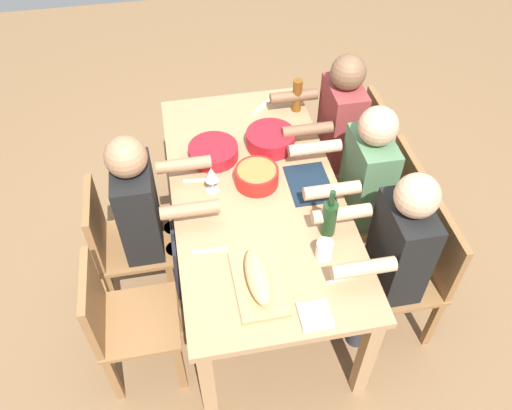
{
  "coord_description": "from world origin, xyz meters",
  "views": [
    {
      "loc": [
        1.97,
        -0.37,
        2.76
      ],
      "look_at": [
        0.0,
        0.0,
        0.63
      ],
      "focal_mm": 36.54,
      "sensor_mm": 36.0,
      "label": 1
    }
  ],
  "objects_px": {
    "chair_far_center": "(383,204)",
    "serving_bowl_salad": "(213,151)",
    "chair_far_left": "(357,150)",
    "serving_bowl_greens": "(271,138)",
    "chair_far_right": "(416,272)",
    "dining_table": "(256,201)",
    "diner_far_right": "(392,252)",
    "wine_bottle": "(329,218)",
    "cup_far_right": "(324,250)",
    "wine_glass": "(211,175)",
    "bread_loaf": "(258,276)",
    "diner_near_center": "(147,211)",
    "diner_far_center": "(359,183)",
    "diner_far_left": "(334,128)",
    "chair_near_right": "(121,319)",
    "beer_bottle": "(297,96)",
    "chair_near_center": "(120,241)",
    "napkin_stack": "(315,315)",
    "cutting_board": "(258,283)",
    "serving_bowl_fruit": "(257,176)"
  },
  "relations": [
    {
      "from": "chair_far_center",
      "to": "serving_bowl_salad",
      "type": "height_order",
      "value": "chair_far_center"
    },
    {
      "from": "chair_far_left",
      "to": "serving_bowl_greens",
      "type": "relative_size",
      "value": 2.94
    },
    {
      "from": "chair_far_right",
      "to": "chair_far_center",
      "type": "xyz_separation_m",
      "value": [
        -0.51,
        0.0,
        0.0
      ]
    },
    {
      "from": "dining_table",
      "to": "diner_far_right",
      "type": "height_order",
      "value": "diner_far_right"
    },
    {
      "from": "wine_bottle",
      "to": "cup_far_right",
      "type": "xyz_separation_m",
      "value": [
        0.15,
        -0.06,
        -0.06
      ]
    },
    {
      "from": "diner_far_right",
      "to": "cup_far_right",
      "type": "bearing_deg",
      "value": -91.07
    },
    {
      "from": "wine_glass",
      "to": "bread_loaf",
      "type": "bearing_deg",
      "value": 11.04
    },
    {
      "from": "diner_near_center",
      "to": "diner_far_center",
      "type": "xyz_separation_m",
      "value": [
        -0.0,
        1.19,
        0.0
      ]
    },
    {
      "from": "diner_far_left",
      "to": "serving_bowl_salad",
      "type": "bearing_deg",
      "value": -76.79
    },
    {
      "from": "chair_near_right",
      "to": "beer_bottle",
      "type": "relative_size",
      "value": 3.86
    },
    {
      "from": "chair_far_left",
      "to": "chair_near_center",
      "type": "height_order",
      "value": "same"
    },
    {
      "from": "diner_near_center",
      "to": "wine_bottle",
      "type": "bearing_deg",
      "value": 68.56
    },
    {
      "from": "diner_far_left",
      "to": "beer_bottle",
      "type": "xyz_separation_m",
      "value": [
        -0.17,
        -0.21,
        0.15
      ]
    },
    {
      "from": "dining_table",
      "to": "napkin_stack",
      "type": "bearing_deg",
      "value": 7.73
    },
    {
      "from": "cup_far_right",
      "to": "napkin_stack",
      "type": "bearing_deg",
      "value": -21.99
    },
    {
      "from": "cutting_board",
      "to": "wine_bottle",
      "type": "relative_size",
      "value": 1.38
    },
    {
      "from": "chair_near_center",
      "to": "wine_bottle",
      "type": "distance_m",
      "value": 1.2
    },
    {
      "from": "serving_bowl_salad",
      "to": "cutting_board",
      "type": "bearing_deg",
      "value": 5.3
    },
    {
      "from": "chair_near_right",
      "to": "cutting_board",
      "type": "relative_size",
      "value": 2.12
    },
    {
      "from": "serving_bowl_greens",
      "to": "diner_near_center",
      "type": "bearing_deg",
      "value": -64.38
    },
    {
      "from": "chair_far_left",
      "to": "diner_far_right",
      "type": "height_order",
      "value": "diner_far_right"
    },
    {
      "from": "serving_bowl_fruit",
      "to": "wine_glass",
      "type": "distance_m",
      "value": 0.25
    },
    {
      "from": "serving_bowl_salad",
      "to": "wine_bottle",
      "type": "xyz_separation_m",
      "value": [
        0.67,
        0.49,
        0.06
      ]
    },
    {
      "from": "cutting_board",
      "to": "diner_far_left",
      "type": "bearing_deg",
      "value": 147.68
    },
    {
      "from": "diner_far_center",
      "to": "napkin_stack",
      "type": "bearing_deg",
      "value": -30.68
    },
    {
      "from": "diner_far_center",
      "to": "chair_near_right",
      "type": "distance_m",
      "value": 1.48
    },
    {
      "from": "chair_far_left",
      "to": "chair_near_center",
      "type": "distance_m",
      "value": 1.64
    },
    {
      "from": "wine_glass",
      "to": "dining_table",
      "type": "bearing_deg",
      "value": 77.73
    },
    {
      "from": "serving_bowl_salad",
      "to": "wine_bottle",
      "type": "relative_size",
      "value": 0.99
    },
    {
      "from": "dining_table",
      "to": "serving_bowl_greens",
      "type": "xyz_separation_m",
      "value": [
        -0.36,
        0.16,
        0.14
      ]
    },
    {
      "from": "diner_far_left",
      "to": "wine_glass",
      "type": "height_order",
      "value": "diner_far_left"
    },
    {
      "from": "serving_bowl_fruit",
      "to": "serving_bowl_greens",
      "type": "relative_size",
      "value": 0.83
    },
    {
      "from": "serving_bowl_fruit",
      "to": "bread_loaf",
      "type": "height_order",
      "value": "bread_loaf"
    },
    {
      "from": "chair_near_center",
      "to": "beer_bottle",
      "type": "relative_size",
      "value": 3.86
    },
    {
      "from": "chair_near_right",
      "to": "serving_bowl_fruit",
      "type": "height_order",
      "value": "chair_near_right"
    },
    {
      "from": "wine_bottle",
      "to": "wine_glass",
      "type": "xyz_separation_m",
      "value": [
        -0.4,
        -0.53,
        0.01
      ]
    },
    {
      "from": "chair_near_right",
      "to": "cup_far_right",
      "type": "distance_m",
      "value": 1.07
    },
    {
      "from": "napkin_stack",
      "to": "wine_bottle",
      "type": "bearing_deg",
      "value": 157.84
    },
    {
      "from": "wine_glass",
      "to": "serving_bowl_salad",
      "type": "bearing_deg",
      "value": 171.27
    },
    {
      "from": "serving_bowl_fruit",
      "to": "cutting_board",
      "type": "bearing_deg",
      "value": -10.24
    },
    {
      "from": "diner_far_right",
      "to": "bread_loaf",
      "type": "bearing_deg",
      "value": -82.21
    },
    {
      "from": "diner_far_right",
      "to": "serving_bowl_greens",
      "type": "distance_m",
      "value": 0.98
    },
    {
      "from": "chair_far_left",
      "to": "chair_near_center",
      "type": "relative_size",
      "value": 1.0
    },
    {
      "from": "cutting_board",
      "to": "bread_loaf",
      "type": "distance_m",
      "value": 0.06
    },
    {
      "from": "diner_far_right",
      "to": "serving_bowl_fruit",
      "type": "height_order",
      "value": "diner_far_right"
    },
    {
      "from": "napkin_stack",
      "to": "chair_near_center",
      "type": "bearing_deg",
      "value": -132.56
    },
    {
      "from": "diner_near_center",
      "to": "chair_far_right",
      "type": "relative_size",
      "value": 1.41
    },
    {
      "from": "serving_bowl_fruit",
      "to": "chair_far_center",
      "type": "bearing_deg",
      "value": 85.38
    },
    {
      "from": "chair_far_center",
      "to": "cutting_board",
      "type": "bearing_deg",
      "value": -55.76
    },
    {
      "from": "diner_near_center",
      "to": "chair_far_center",
      "type": "bearing_deg",
      "value": 90.0
    }
  ]
}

